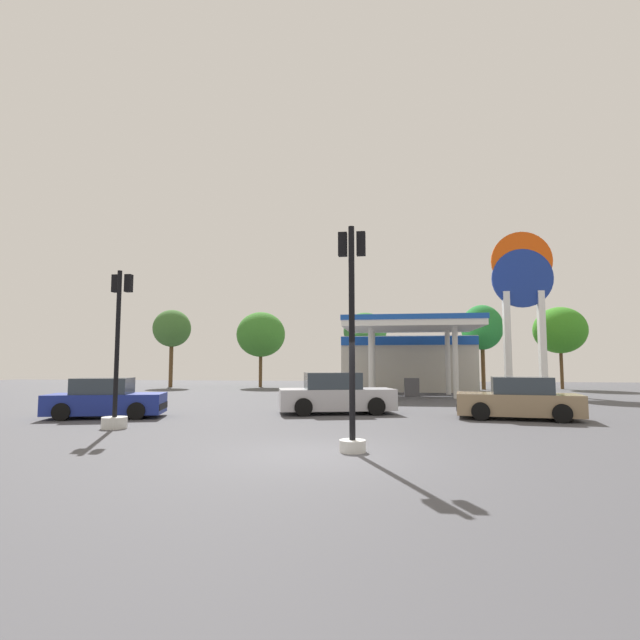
% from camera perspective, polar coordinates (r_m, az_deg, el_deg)
% --- Properties ---
extents(ground_plane, '(90.00, 90.00, 0.00)m').
position_cam_1_polar(ground_plane, '(11.21, -0.11, -15.46)').
color(ground_plane, '#47474C').
rests_on(ground_plane, ground).
extents(gas_station, '(9.46, 12.03, 4.79)m').
position_cam_1_polar(gas_station, '(36.04, 10.25, -4.48)').
color(gas_station, beige).
rests_on(gas_station, ground).
extents(station_pole_sign, '(3.90, 0.56, 10.76)m').
position_cam_1_polar(station_pole_sign, '(34.85, 22.66, 3.09)').
color(station_pole_sign, white).
rests_on(station_pole_sign, ground).
extents(car_0, '(4.92, 3.02, 1.64)m').
position_cam_1_polar(car_0, '(19.93, 1.85, -8.75)').
color(car_0, black).
rests_on(car_0, ground).
extents(car_1, '(4.47, 2.41, 1.52)m').
position_cam_1_polar(car_1, '(19.32, 22.19, -8.66)').
color(car_1, black).
rests_on(car_1, ground).
extents(car_2, '(4.41, 2.75, 1.47)m').
position_cam_1_polar(car_2, '(20.04, -23.77, -8.53)').
color(car_2, black).
rests_on(car_2, ground).
extents(traffic_signal_0, '(0.65, 0.66, 5.25)m').
position_cam_1_polar(traffic_signal_0, '(11.36, 3.78, -3.60)').
color(traffic_signal_0, silver).
rests_on(traffic_signal_0, ground).
extents(traffic_signal_1, '(0.77, 0.77, 4.97)m').
position_cam_1_polar(traffic_signal_1, '(16.67, -22.71, -6.11)').
color(traffic_signal_1, silver).
rests_on(traffic_signal_1, ground).
extents(tree_0, '(3.22, 3.22, 6.64)m').
position_cam_1_polar(tree_0, '(43.96, -16.95, -0.99)').
color(tree_0, brown).
rests_on(tree_0, ground).
extents(tree_1, '(4.17, 4.17, 6.44)m').
position_cam_1_polar(tree_1, '(42.29, -6.94, -1.71)').
color(tree_1, brown).
rests_on(tree_1, ground).
extents(tree_2, '(3.49, 3.49, 6.12)m').
position_cam_1_polar(tree_2, '(39.57, 5.29, -1.32)').
color(tree_2, brown).
rests_on(tree_2, ground).
extents(tree_3, '(3.20, 3.20, 6.58)m').
position_cam_1_polar(tree_3, '(40.07, 18.44, -0.86)').
color(tree_3, brown).
rests_on(tree_3, ground).
extents(tree_4, '(4.05, 4.05, 6.50)m').
position_cam_1_polar(tree_4, '(43.17, 26.29, -1.09)').
color(tree_4, brown).
rests_on(tree_4, ground).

